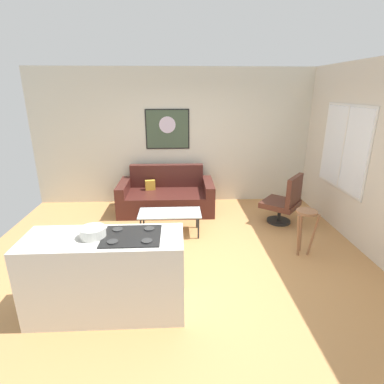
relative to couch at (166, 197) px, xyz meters
name	(u,v)px	position (x,y,z in m)	size (l,w,h in m)	color
ground	(193,256)	(0.44, -1.84, -0.30)	(6.40, 6.40, 0.04)	tan
back_wall	(187,138)	(0.44, 0.59, 1.12)	(6.40, 0.05, 2.80)	beige
right_wall	(367,158)	(3.06, -1.54, 1.12)	(0.05, 6.40, 2.80)	beige
couch	(166,197)	(0.00, 0.00, 0.00)	(1.89, 0.97, 0.88)	#481F1A
coffee_table	(170,214)	(0.09, -1.08, 0.07)	(1.05, 0.50, 0.39)	silver
armchair	(285,201)	(2.18, -0.76, 0.15)	(0.85, 0.85, 0.93)	black
bar_stool	(306,222)	(2.09, -1.87, 0.25)	(0.35, 0.34, 0.71)	#916040
kitchen_counter	(107,275)	(-0.56, -2.98, 0.17)	(1.67, 0.63, 0.94)	silver
mixing_bowl	(93,233)	(-0.65, -2.97, 0.68)	(0.27, 0.27, 0.11)	silver
wall_painting	(167,129)	(0.04, 0.54, 1.30)	(0.91, 0.03, 0.82)	black
window	(344,148)	(3.03, -0.94, 1.15)	(0.03, 1.43, 1.42)	silver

